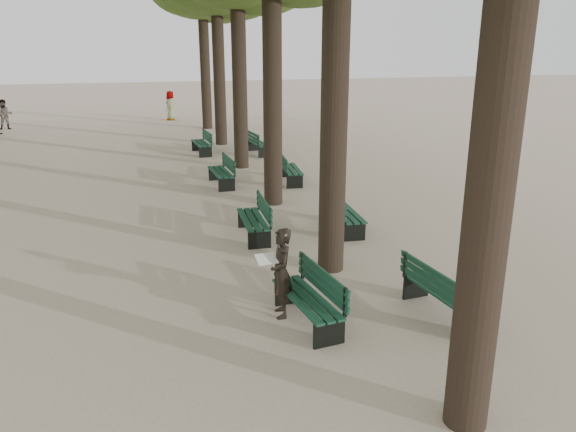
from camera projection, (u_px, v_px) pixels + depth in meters
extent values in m
plane|color=tan|center=(301.00, 354.00, 8.33)|extent=(120.00, 120.00, 0.00)
cylinder|color=#33261C|center=(499.00, 112.00, 5.74)|extent=(0.52, 0.52, 7.50)
cylinder|color=#33261C|center=(335.00, 81.00, 10.35)|extent=(0.52, 0.52, 7.50)
cylinder|color=#33261C|center=(272.00, 68.00, 14.96)|extent=(0.52, 0.52, 7.50)
cylinder|color=#33261C|center=(239.00, 62.00, 19.57)|extent=(0.52, 0.52, 7.50)
cylinder|color=#33261C|center=(219.00, 58.00, 24.18)|extent=(0.52, 0.52, 7.50)
cylinder|color=#33261C|center=(205.00, 55.00, 28.80)|extent=(0.52, 0.52, 7.50)
cube|color=black|center=(306.00, 311.00, 9.18)|extent=(0.76, 1.85, 0.45)
cube|color=black|center=(307.00, 299.00, 9.11)|extent=(0.78, 1.86, 0.04)
cube|color=black|center=(322.00, 281.00, 9.13)|extent=(0.29, 1.79, 0.40)
cube|color=black|center=(253.00, 228.00, 13.23)|extent=(0.58, 1.82, 0.45)
cube|color=black|center=(253.00, 219.00, 13.17)|extent=(0.60, 1.82, 0.04)
cube|color=black|center=(264.00, 207.00, 13.15)|extent=(0.10, 1.80, 0.40)
cube|color=black|center=(221.00, 179.00, 17.98)|extent=(0.63, 1.83, 0.45)
cube|color=black|center=(220.00, 172.00, 17.92)|extent=(0.65, 1.83, 0.04)
cube|color=black|center=(229.00, 163.00, 17.92)|extent=(0.16, 1.80, 0.40)
cube|color=black|center=(201.00, 148.00, 23.05)|extent=(0.67, 1.84, 0.45)
cube|color=black|center=(201.00, 143.00, 22.99)|extent=(0.69, 1.84, 0.04)
cube|color=black|center=(207.00, 136.00, 23.00)|extent=(0.19, 1.80, 0.40)
cube|color=black|center=(443.00, 304.00, 9.43)|extent=(0.71, 1.85, 0.45)
cube|color=black|center=(444.00, 292.00, 9.36)|extent=(0.73, 1.85, 0.04)
cube|color=black|center=(431.00, 279.00, 9.18)|extent=(0.24, 1.79, 0.40)
cube|color=black|center=(345.00, 221.00, 13.73)|extent=(0.63, 1.83, 0.45)
cube|color=black|center=(346.00, 213.00, 13.67)|extent=(0.65, 1.83, 0.04)
cube|color=black|center=(335.00, 203.00, 13.53)|extent=(0.15, 1.80, 0.40)
cube|color=black|center=(291.00, 176.00, 18.39)|extent=(0.69, 1.84, 0.45)
cube|color=black|center=(291.00, 169.00, 18.33)|extent=(0.71, 1.84, 0.04)
cube|color=black|center=(283.00, 161.00, 18.20)|extent=(0.21, 1.80, 0.40)
cube|color=black|center=(259.00, 149.00, 23.03)|extent=(0.70, 1.84, 0.45)
cube|color=black|center=(259.00, 143.00, 22.97)|extent=(0.72, 1.85, 0.04)
cube|color=black|center=(252.00, 137.00, 22.79)|extent=(0.23, 1.79, 0.40)
imported|color=black|center=(281.00, 273.00, 9.30)|extent=(0.34, 0.63, 1.55)
cube|color=white|center=(267.00, 259.00, 9.16)|extent=(0.37, 0.29, 0.12)
imported|color=#262628|center=(5.00, 115.00, 29.28)|extent=(0.79, 0.42, 1.56)
imported|color=#262628|center=(333.00, 109.00, 31.88)|extent=(0.93, 0.46, 1.52)
imported|color=#262628|center=(171.00, 106.00, 32.79)|extent=(0.70, 0.88, 1.68)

